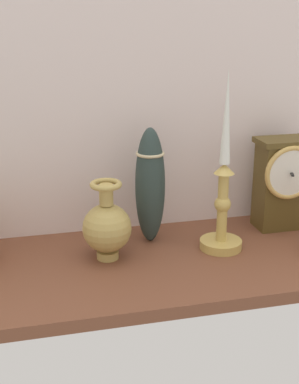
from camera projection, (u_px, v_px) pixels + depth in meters
ground_plane at (149, 266)px, 105.14cm from camera, size 100.00×36.00×2.40cm
back_wall at (128, 79)px, 111.24cm from camera, size 120.00×2.00×65.00cm
mantel_clock at (282, 182)px, 117.25cm from camera, size 11.75×9.77×20.15cm
candlestick_tall_left at (223, 198)px, 106.50cm from camera, size 8.56×8.56×36.13cm
brass_vase_bulbous at (107, 226)px, 103.44cm from camera, size 9.52×9.52×15.72cm
tall_ceramic_vase at (150, 185)px, 109.71cm from camera, size 6.11×6.11×24.23cm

